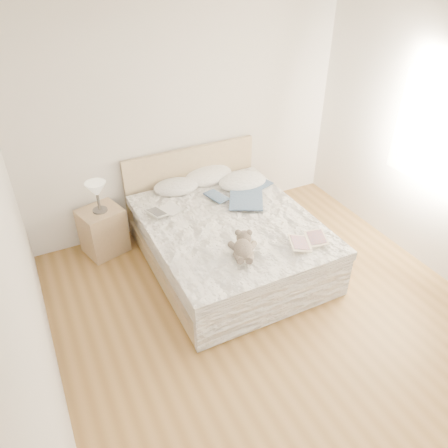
{
  "coord_description": "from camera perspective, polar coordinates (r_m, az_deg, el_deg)",
  "views": [
    {
      "loc": [
        -1.79,
        -2.34,
        3.2
      ],
      "look_at": [
        -0.1,
        1.05,
        0.62
      ],
      "focal_mm": 35.0,
      "sensor_mm": 36.0,
      "label": 1
    }
  ],
  "objects": [
    {
      "name": "blouse",
      "position": [
        5.03,
        2.91,
        3.49
      ],
      "size": [
        0.83,
        0.84,
        0.02
      ],
      "primitive_type": null,
      "rotation": [
        0.0,
        0.0,
        -0.51
      ],
      "color": "#334968",
      "rests_on": "bed"
    },
    {
      "name": "teddy_bear",
      "position": [
        4.12,
        2.49,
        -4.02
      ],
      "size": [
        0.36,
        0.41,
        0.18
      ],
      "primitive_type": null,
      "rotation": [
        0.0,
        0.0,
        -0.41
      ],
      "color": "#665A4D",
      "rests_on": "bed"
    },
    {
      "name": "pillow_left",
      "position": [
        5.25,
        -6.28,
        4.87
      ],
      "size": [
        0.59,
        0.46,
        0.16
      ],
      "primitive_type": "ellipsoid",
      "rotation": [
        0.0,
        0.0,
        -0.16
      ],
      "color": "silver",
      "rests_on": "bed"
    },
    {
      "name": "ceiling",
      "position": [
        2.99,
        11.87,
        24.02
      ],
      "size": [
        4.0,
        4.5,
        0.0
      ],
      "primitive_type": "cube",
      "color": "white",
      "rests_on": "ground"
    },
    {
      "name": "wall_left",
      "position": [
        2.99,
        -24.5,
        -7.7
      ],
      "size": [
        0.02,
        4.5,
        2.7
      ],
      "primitive_type": "cube",
      "color": "silver",
      "rests_on": "ground"
    },
    {
      "name": "window",
      "position": [
        4.93,
        27.0,
        9.73
      ],
      "size": [
        0.02,
        1.3,
        1.1
      ],
      "primitive_type": "cube",
      "color": "white",
      "rests_on": "wall_right"
    },
    {
      "name": "bed",
      "position": [
        4.9,
        0.35,
        -1.89
      ],
      "size": [
        1.72,
        2.14,
        1.0
      ],
      "color": "tan",
      "rests_on": "floor"
    },
    {
      "name": "childrens_book",
      "position": [
        4.4,
        10.91,
        -2.21
      ],
      "size": [
        0.48,
        0.4,
        0.03
      ],
      "primitive_type": "cube",
      "rotation": [
        0.0,
        0.0,
        -0.38
      ],
      "color": "#FEEFCA",
      "rests_on": "bed"
    },
    {
      "name": "nightstand",
      "position": [
        5.26,
        -15.52,
        -0.85
      ],
      "size": [
        0.54,
        0.51,
        0.56
      ],
      "primitive_type": "cube",
      "rotation": [
        0.0,
        0.0,
        0.28
      ],
      "color": "tan",
      "rests_on": "floor"
    },
    {
      "name": "table_lamp",
      "position": [
        4.97,
        -16.32,
        4.16
      ],
      "size": [
        0.27,
        0.27,
        0.36
      ],
      "color": "#46413D",
      "rests_on": "nightstand"
    },
    {
      "name": "wall_back",
      "position": [
        5.26,
        -4.96,
        13.56
      ],
      "size": [
        4.0,
        0.02,
        2.7
      ],
      "primitive_type": "cube",
      "color": "silver",
      "rests_on": "ground"
    },
    {
      "name": "photo_book",
      "position": [
        4.82,
        -7.84,
        1.67
      ],
      "size": [
        0.41,
        0.34,
        0.03
      ],
      "primitive_type": "cube",
      "rotation": [
        0.0,
        0.0,
        0.34
      ],
      "color": "silver",
      "rests_on": "bed"
    },
    {
      "name": "pillow_middle",
      "position": [
        5.48,
        -2.0,
        6.38
      ],
      "size": [
        0.69,
        0.53,
        0.19
      ],
      "primitive_type": "ellipsoid",
      "rotation": [
        0.0,
        0.0,
        0.15
      ],
      "color": "white",
      "rests_on": "bed"
    },
    {
      "name": "floor",
      "position": [
        4.35,
        7.63,
        -13.49
      ],
      "size": [
        4.0,
        4.5,
        0.0
      ],
      "primitive_type": "cube",
      "color": "brown",
      "rests_on": "ground"
    },
    {
      "name": "pillow_right",
      "position": [
        5.34,
        2.42,
        5.58
      ],
      "size": [
        0.64,
        0.47,
        0.18
      ],
      "primitive_type": "ellipsoid",
      "rotation": [
        0.0,
        0.0,
        -0.09
      ],
      "color": "white",
      "rests_on": "bed"
    }
  ]
}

